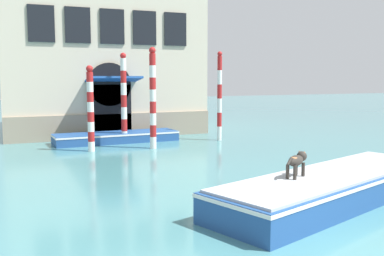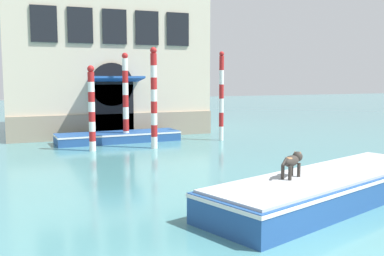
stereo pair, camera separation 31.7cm
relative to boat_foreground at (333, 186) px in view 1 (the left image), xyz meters
The scene contains 8 objects.
palazzo_left 18.00m from the boat_foreground, 98.18° to the left, with size 10.66×7.40×12.29m.
boat_foreground is the anchor object (origin of this frame).
dog_on_deck 1.40m from the boat_foreground, behind, with size 0.84×0.57×0.62m.
boat_moored_near_palazzo 12.71m from the boat_foreground, 102.04° to the left, with size 6.04×1.90×0.48m.
mooring_pole_0 12.37m from the boat_foreground, 101.13° to the left, with size 0.29×0.29×4.30m.
mooring_pole_1 10.21m from the boat_foreground, 99.13° to the left, with size 0.29×0.29×4.46m.
mooring_pole_2 11.16m from the boat_foreground, 112.70° to the left, with size 0.29×0.29×3.65m.
mooring_pole_3 11.44m from the boat_foreground, 78.52° to the left, with size 0.24×0.24×4.41m.
Camera 1 is at (-6.22, -4.65, 3.20)m, focal length 42.00 mm.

